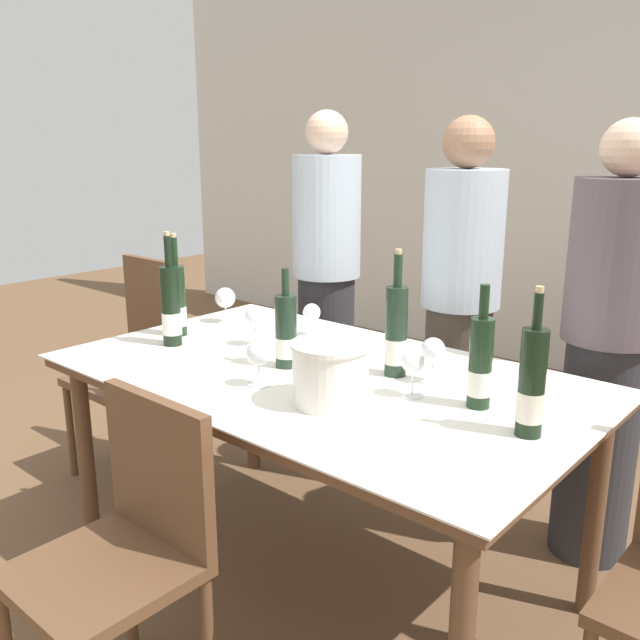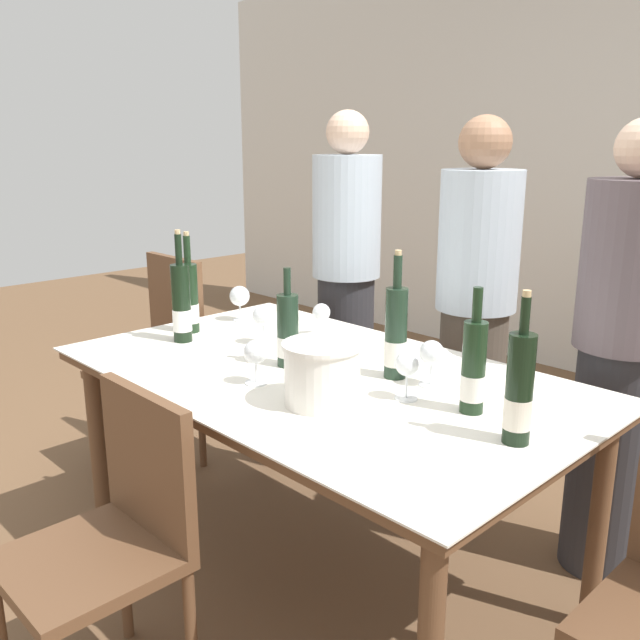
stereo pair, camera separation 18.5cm
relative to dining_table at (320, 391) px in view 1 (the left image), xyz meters
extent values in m
plane|color=brown|center=(0.00, 0.00, -0.71)|extent=(12.00, 12.00, 0.00)
cube|color=silver|center=(0.00, 2.84, 0.69)|extent=(8.00, 0.10, 2.80)
cylinder|color=brown|center=(-0.80, -0.43, -0.34)|extent=(0.06, 0.06, 0.73)
cylinder|color=brown|center=(-0.80, 0.43, -0.34)|extent=(0.06, 0.06, 0.73)
cylinder|color=brown|center=(0.80, 0.43, -0.34)|extent=(0.06, 0.06, 0.73)
cube|color=brown|center=(0.00, 0.00, 0.04)|extent=(1.76, 1.02, 0.04)
cube|color=white|center=(0.00, 0.00, 0.07)|extent=(1.79, 1.05, 0.01)
cylinder|color=white|center=(0.20, -0.19, 0.16)|extent=(0.22, 0.22, 0.18)
cylinder|color=white|center=(0.20, -0.19, 0.25)|extent=(0.24, 0.24, 0.01)
cylinder|color=black|center=(0.55, 0.07, 0.20)|extent=(0.07, 0.07, 0.26)
cylinder|color=white|center=(0.55, 0.07, 0.14)|extent=(0.07, 0.07, 0.07)
cylinder|color=black|center=(0.55, 0.07, 0.38)|extent=(0.03, 0.03, 0.10)
cylinder|color=#1E3323|center=(0.20, 0.14, 0.22)|extent=(0.07, 0.07, 0.30)
cylinder|color=white|center=(0.20, 0.14, 0.15)|extent=(0.07, 0.07, 0.08)
cylinder|color=#1E3323|center=(0.20, 0.14, 0.42)|extent=(0.03, 0.03, 0.11)
cylinder|color=tan|center=(0.20, 0.14, 0.48)|extent=(0.02, 0.02, 0.02)
cylinder|color=black|center=(-0.72, -0.03, 0.21)|extent=(0.07, 0.07, 0.28)
cylinder|color=white|center=(-0.72, -0.03, 0.15)|extent=(0.07, 0.07, 0.08)
cylinder|color=black|center=(-0.72, -0.03, 0.40)|extent=(0.03, 0.03, 0.11)
cylinder|color=tan|center=(-0.72, -0.03, 0.47)|extent=(0.02, 0.02, 0.02)
cylinder|color=#1E3323|center=(-0.13, -0.03, 0.19)|extent=(0.07, 0.07, 0.25)
cylinder|color=white|center=(-0.13, -0.03, 0.14)|extent=(0.08, 0.08, 0.07)
cylinder|color=#1E3323|center=(-0.13, -0.03, 0.36)|extent=(0.02, 0.02, 0.09)
cylinder|color=black|center=(0.74, -0.02, 0.21)|extent=(0.07, 0.07, 0.29)
cylinder|color=silver|center=(0.74, -0.02, 0.15)|extent=(0.07, 0.07, 0.08)
cylinder|color=black|center=(0.74, -0.02, 0.40)|extent=(0.02, 0.02, 0.09)
cylinder|color=tan|center=(0.74, -0.02, 0.46)|extent=(0.02, 0.02, 0.02)
cylinder|color=black|center=(-0.63, -0.13, 0.22)|extent=(0.07, 0.07, 0.30)
cylinder|color=white|center=(-0.63, -0.13, 0.15)|extent=(0.07, 0.07, 0.08)
cylinder|color=black|center=(-0.63, -0.13, 0.42)|extent=(0.03, 0.03, 0.11)
cylinder|color=tan|center=(-0.63, -0.13, 0.49)|extent=(0.02, 0.02, 0.02)
cylinder|color=white|center=(-0.06, -0.22, 0.07)|extent=(0.07, 0.07, 0.00)
cylinder|color=white|center=(-0.06, -0.22, 0.11)|extent=(0.01, 0.01, 0.07)
sphere|color=white|center=(-0.06, -0.22, 0.17)|extent=(0.08, 0.08, 0.08)
cylinder|color=white|center=(-0.39, 0.07, 0.07)|extent=(0.07, 0.07, 0.00)
cylinder|color=white|center=(-0.39, 0.07, 0.11)|extent=(0.01, 0.01, 0.08)
sphere|color=white|center=(-0.39, 0.07, 0.18)|extent=(0.08, 0.08, 0.08)
cylinder|color=white|center=(0.35, 0.01, 0.07)|extent=(0.07, 0.07, 0.00)
cylinder|color=white|center=(0.35, 0.01, 0.11)|extent=(0.01, 0.01, 0.08)
sphere|color=white|center=(0.35, 0.01, 0.18)|extent=(0.07, 0.07, 0.07)
cylinder|color=white|center=(0.33, 0.16, 0.07)|extent=(0.07, 0.07, 0.00)
cylinder|color=white|center=(0.33, 0.16, 0.11)|extent=(0.01, 0.01, 0.08)
sphere|color=white|center=(0.33, 0.16, 0.18)|extent=(0.08, 0.08, 0.08)
cylinder|color=white|center=(-0.72, 0.22, 0.07)|extent=(0.06, 0.06, 0.00)
cylinder|color=white|center=(-0.72, 0.22, 0.11)|extent=(0.01, 0.01, 0.07)
sphere|color=white|center=(-0.72, 0.22, 0.18)|extent=(0.09, 0.09, 0.09)
cylinder|color=white|center=(-0.32, 0.31, 0.07)|extent=(0.07, 0.07, 0.00)
cylinder|color=white|center=(-0.32, 0.31, 0.11)|extent=(0.01, 0.01, 0.06)
sphere|color=white|center=(-0.32, 0.31, 0.16)|extent=(0.07, 0.07, 0.07)
cylinder|color=brown|center=(-0.20, -0.66, -0.49)|extent=(0.03, 0.03, 0.43)
cube|color=brown|center=(-0.01, -0.84, -0.26)|extent=(0.42, 0.42, 0.04)
cube|color=brown|center=(-0.01, -0.65, -0.04)|extent=(0.42, 0.04, 0.41)
cylinder|color=brown|center=(-1.37, -0.18, -0.48)|extent=(0.03, 0.03, 0.45)
cylinder|color=brown|center=(-1.00, -0.18, -0.48)|extent=(0.03, 0.03, 0.45)
cylinder|color=brown|center=(-1.37, 0.18, -0.48)|extent=(0.03, 0.03, 0.45)
cylinder|color=brown|center=(-1.00, 0.18, -0.48)|extent=(0.03, 0.03, 0.45)
cube|color=brown|center=(-1.19, 0.00, -0.24)|extent=(0.42, 0.42, 0.04)
cube|color=brown|center=(-1.19, 0.19, 0.03)|extent=(0.42, 0.04, 0.52)
cylinder|color=brown|center=(1.00, 0.18, -0.49)|extent=(0.03, 0.03, 0.43)
cylinder|color=#2D2D33|center=(-0.71, 0.87, -0.26)|extent=(0.28, 0.28, 0.88)
cylinder|color=silver|center=(-0.71, 0.87, 0.47)|extent=(0.33, 0.33, 0.58)
sphere|color=beige|center=(-0.71, 0.87, 0.86)|extent=(0.20, 0.20, 0.20)
cylinder|color=#51473D|center=(0.03, 0.87, -0.28)|extent=(0.28, 0.28, 0.85)
cylinder|color=silver|center=(0.03, 0.87, 0.43)|extent=(0.33, 0.33, 0.57)
sphere|color=#A37556|center=(0.03, 0.87, 0.81)|extent=(0.21, 0.21, 0.21)
cylinder|color=#2D2D33|center=(0.67, 0.79, -0.29)|extent=(0.28, 0.28, 0.84)
cylinder|color=#594C51|center=(0.67, 0.79, 0.42)|extent=(0.33, 0.33, 0.56)
sphere|color=beige|center=(0.67, 0.79, 0.79)|extent=(0.19, 0.19, 0.19)
camera|label=1|loc=(1.40, -1.62, 0.81)|focal=38.00mm
camera|label=2|loc=(1.54, -1.49, 0.81)|focal=38.00mm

